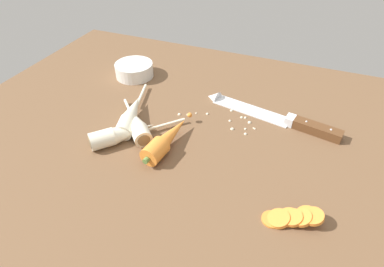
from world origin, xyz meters
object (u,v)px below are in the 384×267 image
at_px(parsnip_mid_left, 123,134).
at_px(carrot_slice_stack, 293,217).
at_px(chefs_knife, 267,114).
at_px(parsnip_mid_right, 131,115).
at_px(whole_carrot, 166,140).
at_px(prep_bowl, 134,69).
at_px(parsnip_front, 137,125).

height_order(parsnip_mid_left, carrot_slice_stack, parsnip_mid_left).
relative_size(chefs_knife, parsnip_mid_right, 1.53).
bearing_deg(parsnip_mid_left, parsnip_mid_right, 105.69).
xyz_separation_m(whole_carrot, carrot_slice_stack, (0.28, -0.10, -0.01)).
xyz_separation_m(chefs_knife, prep_bowl, (-0.41, 0.06, 0.01)).
bearing_deg(parsnip_mid_right, parsnip_front, -41.78).
height_order(chefs_knife, whole_carrot, whole_carrot).
distance_m(parsnip_front, prep_bowl, 0.27).
relative_size(parsnip_mid_right, prep_bowl, 2.06).
height_order(parsnip_mid_right, carrot_slice_stack, parsnip_mid_right).
distance_m(parsnip_front, parsnip_mid_right, 0.04).
bearing_deg(whole_carrot, carrot_slice_stack, -18.52).
bearing_deg(prep_bowl, whole_carrot, -48.45).
xyz_separation_m(whole_carrot, parsnip_mid_right, (-0.12, 0.05, -0.00)).
bearing_deg(carrot_slice_stack, prep_bowl, 145.57).
bearing_deg(chefs_knife, parsnip_mid_left, -142.74).
xyz_separation_m(chefs_knife, parsnip_front, (-0.27, -0.17, 0.01)).
height_order(parsnip_mid_left, parsnip_mid_right, same).
xyz_separation_m(parsnip_mid_left, carrot_slice_stack, (0.38, -0.08, -0.01)).
bearing_deg(whole_carrot, chefs_knife, 47.46).
xyz_separation_m(parsnip_mid_right, prep_bowl, (-0.11, 0.20, 0.00)).
height_order(chefs_knife, carrot_slice_stack, carrot_slice_stack).
bearing_deg(carrot_slice_stack, whole_carrot, 161.48).
xyz_separation_m(parsnip_mid_right, carrot_slice_stack, (0.40, -0.15, -0.01)).
bearing_deg(whole_carrot, parsnip_mid_right, 155.91).
xyz_separation_m(carrot_slice_stack, prep_bowl, (-0.51, 0.35, 0.01)).
height_order(whole_carrot, parsnip_front, whole_carrot).
height_order(parsnip_front, prep_bowl, same).
xyz_separation_m(parsnip_front, parsnip_mid_left, (-0.01, -0.04, -0.00)).
bearing_deg(parsnip_mid_left, chefs_knife, 37.26).
distance_m(whole_carrot, parsnip_front, 0.09).
distance_m(whole_carrot, carrot_slice_stack, 0.30).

